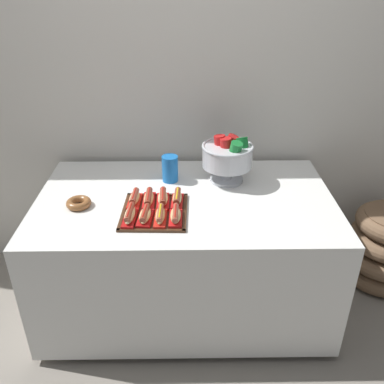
# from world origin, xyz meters

# --- Properties ---
(ground_plane) EXTENTS (10.00, 10.00, 0.00)m
(ground_plane) POSITION_xyz_m (0.00, 0.00, 0.00)
(ground_plane) COLOR gray
(back_wall) EXTENTS (6.00, 0.10, 2.60)m
(back_wall) POSITION_xyz_m (0.00, 0.56, 1.30)
(back_wall) COLOR silver
(back_wall) RESTS_ON ground_plane
(buffet_table) EXTENTS (1.62, 0.95, 0.75)m
(buffet_table) POSITION_xyz_m (0.00, 0.00, 0.39)
(buffet_table) COLOR white
(buffet_table) RESTS_ON ground_plane
(serving_tray) EXTENTS (0.34, 0.37, 0.01)m
(serving_tray) POSITION_xyz_m (-0.16, -0.16, 0.75)
(serving_tray) COLOR #472B19
(serving_tray) RESTS_ON buffet_table
(hot_dog_0) EXTENTS (0.07, 0.18, 0.06)m
(hot_dog_0) POSITION_xyz_m (-0.27, -0.24, 0.79)
(hot_dog_0) COLOR #B21414
(hot_dog_0) RESTS_ON serving_tray
(hot_dog_1) EXTENTS (0.08, 0.17, 0.06)m
(hot_dog_1) POSITION_xyz_m (-0.20, -0.24, 0.78)
(hot_dog_1) COLOR #B21414
(hot_dog_1) RESTS_ON serving_tray
(hot_dog_2) EXTENTS (0.06, 0.17, 0.06)m
(hot_dog_2) POSITION_xyz_m (-0.12, -0.24, 0.78)
(hot_dog_2) COLOR red
(hot_dog_2) RESTS_ON serving_tray
(hot_dog_3) EXTENTS (0.07, 0.16, 0.06)m
(hot_dog_3) POSITION_xyz_m (-0.05, -0.24, 0.79)
(hot_dog_3) COLOR red
(hot_dog_3) RESTS_ON serving_tray
(hot_dog_4) EXTENTS (0.07, 0.16, 0.06)m
(hot_dog_4) POSITION_xyz_m (-0.27, -0.07, 0.79)
(hot_dog_4) COLOR red
(hot_dog_4) RESTS_ON serving_tray
(hot_dog_5) EXTENTS (0.06, 0.18, 0.06)m
(hot_dog_5) POSITION_xyz_m (-0.19, -0.07, 0.78)
(hot_dog_5) COLOR red
(hot_dog_5) RESTS_ON serving_tray
(hot_dog_6) EXTENTS (0.07, 0.17, 0.06)m
(hot_dog_6) POSITION_xyz_m (-0.12, -0.08, 0.79)
(hot_dog_6) COLOR red
(hot_dog_6) RESTS_ON serving_tray
(hot_dog_7) EXTENTS (0.07, 0.16, 0.06)m
(hot_dog_7) POSITION_xyz_m (-0.04, -0.08, 0.79)
(hot_dog_7) COLOR red
(hot_dog_7) RESTS_ON serving_tray
(punch_bowl) EXTENTS (0.29, 0.29, 0.28)m
(punch_bowl) POSITION_xyz_m (0.24, 0.20, 0.91)
(punch_bowl) COLOR silver
(punch_bowl) RESTS_ON buffet_table
(cup_stack) EXTENTS (0.09, 0.09, 0.15)m
(cup_stack) POSITION_xyz_m (-0.09, 0.20, 0.83)
(cup_stack) COLOR blue
(cup_stack) RESTS_ON buffet_table
(donut) EXTENTS (0.13, 0.13, 0.04)m
(donut) POSITION_xyz_m (-0.56, -0.09, 0.77)
(donut) COLOR brown
(donut) RESTS_ON buffet_table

